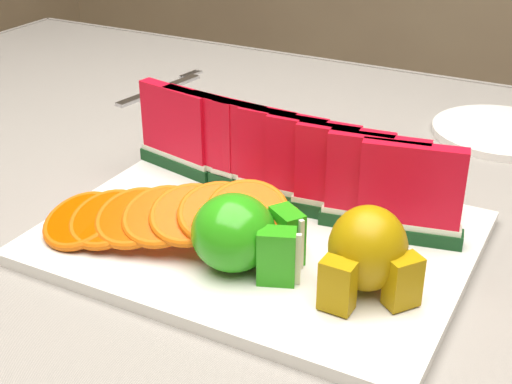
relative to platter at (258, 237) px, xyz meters
The scene contains 11 objects.
table 0.15m from the platter, 123.27° to the left, with size 1.40×0.90×0.75m.
tablecloth 0.11m from the platter, 123.27° to the left, with size 1.53×1.03×0.20m.
platter is the anchor object (origin of this frame).
apple_cluster 0.07m from the platter, 75.83° to the right, with size 0.11×0.09×0.07m.
pear_cluster 0.14m from the platter, 19.72° to the right, with size 0.09×0.09×0.08m.
side_plate 0.42m from the platter, 67.97° to the left, with size 0.20×0.20×0.01m.
fork 0.48m from the platter, 135.76° to the left, with size 0.04×0.20×0.00m.
watermelon_row 0.09m from the platter, 97.08° to the left, with size 0.39×0.07×0.10m.
orange_fan_front 0.10m from the platter, 138.55° to the right, with size 0.25×0.14×0.06m.
orange_fan_back 0.12m from the platter, 88.67° to the left, with size 0.33×0.10×0.04m.
tangerine_segments 0.03m from the platter, 160.88° to the left, with size 0.14×0.06×0.02m.
Camera 1 is at (0.34, -0.62, 1.12)m, focal length 50.00 mm.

